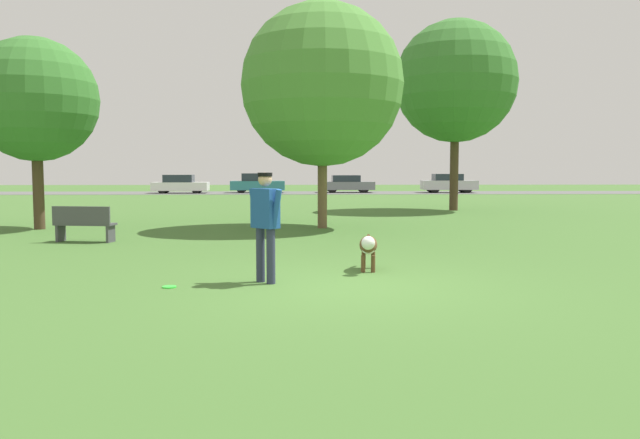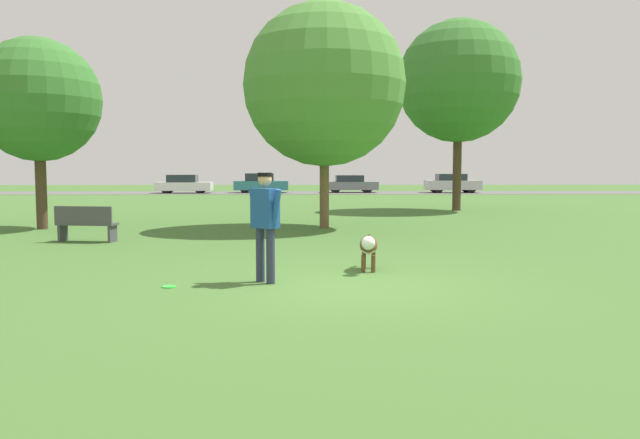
% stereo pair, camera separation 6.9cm
% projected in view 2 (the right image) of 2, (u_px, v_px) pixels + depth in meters
% --- Properties ---
extents(ground_plane, '(120.00, 120.00, 0.00)m').
position_uv_depth(ground_plane, '(345.00, 286.00, 9.04)').
color(ground_plane, '#426B2D').
extents(far_road_strip, '(120.00, 6.00, 0.01)m').
position_uv_depth(far_road_strip, '(313.00, 193.00, 45.00)').
color(far_road_strip, '#5B5B59').
rests_on(far_road_strip, ground_plane).
extents(person, '(0.55, 0.54, 1.64)m').
position_uv_depth(person, '(265.00, 218.00, 9.22)').
color(person, '#2D334C').
rests_on(person, ground_plane).
extents(dog, '(0.38, 1.10, 0.62)m').
position_uv_depth(dog, '(369.00, 246.00, 10.35)').
color(dog, brown).
rests_on(dog, ground_plane).
extents(frisbee, '(0.21, 0.21, 0.02)m').
position_uv_depth(frisbee, '(169.00, 287.00, 8.93)').
color(frisbee, '#33D838').
rests_on(frisbee, ground_plane).
extents(tree_near_left, '(3.44, 3.44, 5.35)m').
position_uv_depth(tree_near_left, '(38.00, 100.00, 17.39)').
color(tree_near_left, '#4C3826').
rests_on(tree_near_left, ground_plane).
extents(tree_far_right, '(4.95, 4.95, 7.74)m').
position_uv_depth(tree_far_right, '(459.00, 82.00, 25.30)').
color(tree_far_right, '#4C3826').
rests_on(tree_far_right, ground_plane).
extents(tree_mid_center, '(4.63, 4.63, 6.40)m').
position_uv_depth(tree_mid_center, '(324.00, 85.00, 17.69)').
color(tree_mid_center, brown).
rests_on(tree_mid_center, ground_plane).
extents(parked_car_white, '(3.96, 1.95, 1.31)m').
position_uv_depth(parked_car_white, '(184.00, 184.00, 44.33)').
color(parked_car_white, white).
rests_on(parked_car_white, ground_plane).
extents(parked_car_teal, '(3.90, 1.73, 1.41)m').
position_uv_depth(parked_car_teal, '(261.00, 183.00, 45.00)').
color(parked_car_teal, teal).
rests_on(parked_car_teal, ground_plane).
extents(parked_car_grey, '(3.88, 1.88, 1.27)m').
position_uv_depth(parked_car_grey, '(350.00, 184.00, 45.33)').
color(parked_car_grey, slate).
rests_on(parked_car_grey, ground_plane).
extents(parked_car_silver, '(3.92, 1.78, 1.37)m').
position_uv_depth(parked_car_silver, '(452.00, 183.00, 45.04)').
color(parked_car_silver, '#B7B7BC').
rests_on(parked_car_silver, ground_plane).
extents(park_bench, '(1.45, 0.63, 0.84)m').
position_uv_depth(park_bench, '(86.00, 223.00, 14.48)').
color(park_bench, '#47474C').
rests_on(park_bench, ground_plane).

